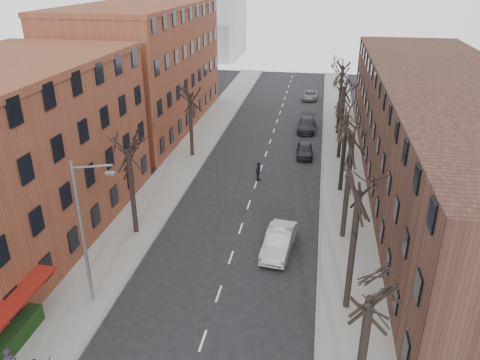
% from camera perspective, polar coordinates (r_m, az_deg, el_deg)
% --- Properties ---
extents(sidewalk_left, '(4.00, 90.00, 0.15)m').
position_cam_1_polar(sidewalk_left, '(50.72, -5.97, 3.42)').
color(sidewalk_left, gray).
rests_on(sidewalk_left, ground).
extents(sidewalk_right, '(4.00, 90.00, 0.15)m').
position_cam_1_polar(sidewalk_right, '(49.04, 12.37, 2.22)').
color(sidewalk_right, gray).
rests_on(sidewalk_right, ground).
extents(building_left_far, '(12.00, 28.00, 14.00)m').
position_cam_1_polar(building_left_far, '(59.56, -11.55, 13.15)').
color(building_left_far, brown).
rests_on(building_left_far, ground).
extents(building_right, '(12.00, 50.00, 10.00)m').
position_cam_1_polar(building_right, '(43.94, 23.61, 4.95)').
color(building_right, '#492D22').
rests_on(building_right, ground).
extents(awning_left, '(1.20, 7.00, 0.15)m').
position_cam_1_polar(awning_left, '(28.53, -25.26, -17.80)').
color(awning_left, maroon).
rests_on(awning_left, ground).
extents(hedge, '(0.80, 6.00, 1.00)m').
position_cam_1_polar(hedge, '(27.60, -26.86, -18.00)').
color(hedge, '#1B3713').
rests_on(hedge, sidewalk_left).
extents(tree_right_b, '(5.20, 5.20, 10.80)m').
position_cam_1_polar(tree_right_b, '(28.99, 12.76, -14.96)').
color(tree_right_b, black).
rests_on(tree_right_b, ground).
extents(tree_right_c, '(5.20, 5.20, 11.60)m').
position_cam_1_polar(tree_right_c, '(35.56, 12.34, -6.83)').
color(tree_right_c, black).
rests_on(tree_right_c, ground).
extents(tree_right_d, '(5.20, 5.20, 10.00)m').
position_cam_1_polar(tree_right_d, '(42.63, 12.07, -1.32)').
color(tree_right_d, black).
rests_on(tree_right_d, ground).
extents(tree_right_e, '(5.20, 5.20, 10.80)m').
position_cam_1_polar(tree_right_e, '(49.98, 11.88, 2.60)').
color(tree_right_e, black).
rests_on(tree_right_e, ground).
extents(tree_right_f, '(5.20, 5.20, 11.60)m').
position_cam_1_polar(tree_right_f, '(57.50, 11.73, 5.50)').
color(tree_right_f, black).
rests_on(tree_right_f, ground).
extents(tree_left_a, '(5.20, 5.20, 9.50)m').
position_cam_1_polar(tree_left_a, '(36.13, -12.50, -6.32)').
color(tree_left_a, black).
rests_on(tree_left_a, ground).
extents(tree_left_b, '(5.20, 5.20, 9.50)m').
position_cam_1_polar(tree_left_b, '(49.75, -5.83, 2.90)').
color(tree_left_b, black).
rests_on(tree_left_b, ground).
extents(streetlight, '(2.45, 0.22, 9.03)m').
position_cam_1_polar(streetlight, '(27.25, -18.43, -5.68)').
color(streetlight, slate).
rests_on(streetlight, ground).
extents(silver_sedan, '(2.26, 5.16, 1.65)m').
position_cam_1_polar(silver_sedan, '(32.83, 4.75, -7.45)').
color(silver_sedan, '#A3A5AA').
rests_on(silver_sedan, ground).
extents(parked_car_near, '(1.89, 4.23, 1.41)m').
position_cam_1_polar(parked_car_near, '(49.75, 7.88, 3.67)').
color(parked_car_near, black).
rests_on(parked_car_near, ground).
extents(parked_car_mid, '(2.25, 5.30, 1.52)m').
position_cam_1_polar(parked_car_mid, '(57.93, 8.14, 6.70)').
color(parked_car_mid, black).
rests_on(parked_car_mid, ground).
extents(parked_car_far, '(2.26, 4.59, 1.25)m').
position_cam_1_polar(parked_car_far, '(72.64, 8.54, 10.18)').
color(parked_car_far, slate).
rests_on(parked_car_far, ground).
extents(pedestrian_crossing, '(0.72, 1.15, 1.82)m').
position_cam_1_polar(pedestrian_crossing, '(43.43, 2.24, 1.04)').
color(pedestrian_crossing, black).
rests_on(pedestrian_crossing, ground).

